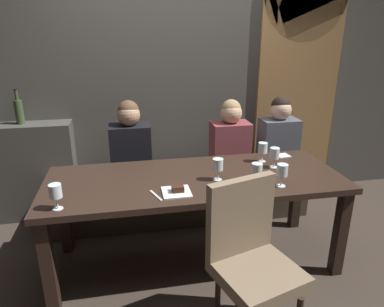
% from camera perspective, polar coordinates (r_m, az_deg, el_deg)
% --- Properties ---
extents(ground, '(9.00, 9.00, 0.00)m').
position_cam_1_polar(ground, '(2.99, 0.50, -16.99)').
color(ground, '#382D26').
extents(back_wall_tiled, '(6.00, 0.12, 3.00)m').
position_cam_1_polar(back_wall_tiled, '(3.61, -3.41, 15.13)').
color(back_wall_tiled, '#4C4944').
rests_on(back_wall_tiled, ground).
extents(arched_door, '(0.90, 0.05, 2.55)m').
position_cam_1_polar(arched_door, '(3.97, 16.99, 12.79)').
color(arched_door, olive).
rests_on(arched_door, ground).
extents(back_counter, '(1.10, 0.28, 0.95)m').
position_cam_1_polar(back_counter, '(3.78, -26.63, -2.75)').
color(back_counter, '#413E3A').
rests_on(back_counter, ground).
extents(dining_table, '(2.20, 0.84, 0.74)m').
position_cam_1_polar(dining_table, '(2.65, 0.55, -5.59)').
color(dining_table, black).
rests_on(dining_table, ground).
extents(banquette_bench, '(2.50, 0.44, 0.45)m').
position_cam_1_polar(banquette_bench, '(3.45, -1.81, -7.10)').
color(banquette_bench, '#40352A').
rests_on(banquette_bench, ground).
extents(chair_near_side, '(0.55, 0.55, 0.98)m').
position_cam_1_polar(chair_near_side, '(2.14, 9.47, -15.57)').
color(chair_near_side, '#302119').
rests_on(chair_near_side, ground).
extents(diner_redhead, '(0.36, 0.24, 0.75)m').
position_cam_1_polar(diner_redhead, '(3.18, -10.00, 1.45)').
color(diner_redhead, black).
rests_on(diner_redhead, banquette_bench).
extents(diner_bearded, '(0.36, 0.24, 0.72)m').
position_cam_1_polar(diner_bearded, '(3.35, 6.24, 2.29)').
color(diner_bearded, brown).
rests_on(diner_bearded, banquette_bench).
extents(diner_far_end, '(0.36, 0.24, 0.73)m').
position_cam_1_polar(diner_far_end, '(3.54, 13.92, 2.83)').
color(diner_far_end, '#4C515B').
rests_on(diner_far_end, banquette_bench).
extents(wine_bottle_pale_label, '(0.08, 0.08, 0.33)m').
position_cam_1_polar(wine_bottle_pale_label, '(3.61, -26.35, 6.23)').
color(wine_bottle_pale_label, '#384728').
rests_on(wine_bottle_pale_label, back_counter).
extents(wine_glass_far_right, '(0.08, 0.08, 0.16)m').
position_cam_1_polar(wine_glass_far_right, '(2.93, 11.45, 0.76)').
color(wine_glass_far_right, silver).
rests_on(wine_glass_far_right, dining_table).
extents(wine_glass_end_left, '(0.08, 0.08, 0.16)m').
position_cam_1_polar(wine_glass_end_left, '(2.48, 10.51, -2.71)').
color(wine_glass_end_left, silver).
rests_on(wine_glass_end_left, dining_table).
extents(wine_glass_far_left, '(0.08, 0.08, 0.16)m').
position_cam_1_polar(wine_glass_far_left, '(2.83, 13.29, -0.10)').
color(wine_glass_far_left, silver).
rests_on(wine_glass_far_left, dining_table).
extents(wine_glass_center_front, '(0.08, 0.08, 0.16)m').
position_cam_1_polar(wine_glass_center_front, '(2.27, -21.36, -5.82)').
color(wine_glass_center_front, silver).
rests_on(wine_glass_center_front, dining_table).
extents(wine_glass_end_right, '(0.08, 0.08, 0.16)m').
position_cam_1_polar(wine_glass_end_right, '(2.50, 14.49, -2.74)').
color(wine_glass_end_right, silver).
rests_on(wine_glass_end_right, dining_table).
extents(wine_glass_near_left, '(0.08, 0.08, 0.16)m').
position_cam_1_polar(wine_glass_near_left, '(2.53, 4.24, -1.88)').
color(wine_glass_near_left, silver).
rests_on(wine_glass_near_left, dining_table).
extents(dessert_plate, '(0.19, 0.19, 0.05)m').
position_cam_1_polar(dessert_plate, '(2.37, -2.48, -6.09)').
color(dessert_plate, white).
rests_on(dessert_plate, dining_table).
extents(fork_on_table, '(0.07, 0.17, 0.01)m').
position_cam_1_polar(fork_on_table, '(2.34, -5.90, -6.81)').
color(fork_on_table, silver).
rests_on(fork_on_table, dining_table).
extents(folded_napkin, '(0.12, 0.11, 0.01)m').
position_cam_1_polar(folded_napkin, '(3.14, 14.58, -0.33)').
color(folded_napkin, silver).
rests_on(folded_napkin, dining_table).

